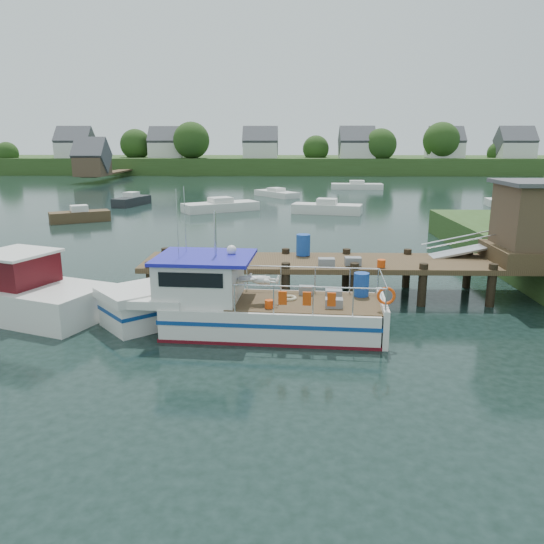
{
  "coord_description": "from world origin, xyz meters",
  "views": [
    {
      "loc": [
        -0.54,
        -20.09,
        5.93
      ],
      "look_at": [
        -1.0,
        -1.5,
        1.3
      ],
      "focal_mm": 35.0,
      "sensor_mm": 36.0,
      "label": 1
    }
  ],
  "objects_px": {
    "moored_rowboat": "(80,216)",
    "moored_far": "(357,186)",
    "dock": "(469,240)",
    "moored_c": "(523,202)",
    "moored_e": "(132,200)",
    "work_boat": "(0,291)",
    "moored_d": "(276,193)",
    "moored_b": "(327,208)",
    "lobster_boat": "(237,306)",
    "moored_a": "(221,206)"
  },
  "relations": [
    {
      "from": "lobster_boat",
      "to": "moored_d",
      "type": "relative_size",
      "value": 1.68
    },
    {
      "from": "dock",
      "to": "moored_d",
      "type": "xyz_separation_m",
      "value": [
        -8.01,
        37.54,
        -1.88
      ]
    },
    {
      "from": "dock",
      "to": "lobster_boat",
      "type": "relative_size",
      "value": 1.75
    },
    {
      "from": "moored_rowboat",
      "to": "moored_a",
      "type": "bearing_deg",
      "value": 33.9
    },
    {
      "from": "moored_e",
      "to": "moored_d",
      "type": "bearing_deg",
      "value": 37.79
    },
    {
      "from": "moored_far",
      "to": "dock",
      "type": "bearing_deg",
      "value": -104.56
    },
    {
      "from": "moored_b",
      "to": "moored_d",
      "type": "bearing_deg",
      "value": 86.56
    },
    {
      "from": "moored_b",
      "to": "moored_far",
      "type": "bearing_deg",
      "value": 55.03
    },
    {
      "from": "moored_c",
      "to": "moored_d",
      "type": "relative_size",
      "value": 1.19
    },
    {
      "from": "dock",
      "to": "moored_d",
      "type": "height_order",
      "value": "dock"
    },
    {
      "from": "moored_a",
      "to": "moored_b",
      "type": "relative_size",
      "value": 1.12
    },
    {
      "from": "moored_b",
      "to": "moored_d",
      "type": "height_order",
      "value": "moored_b"
    },
    {
      "from": "moored_c",
      "to": "moored_e",
      "type": "distance_m",
      "value": 36.49
    },
    {
      "from": "moored_far",
      "to": "moored_b",
      "type": "bearing_deg",
      "value": -115.62
    },
    {
      "from": "moored_c",
      "to": "work_boat",
      "type": "bearing_deg",
      "value": -119.01
    },
    {
      "from": "dock",
      "to": "lobster_boat",
      "type": "bearing_deg",
      "value": -154.68
    },
    {
      "from": "moored_a",
      "to": "work_boat",
      "type": "bearing_deg",
      "value": -110.12
    },
    {
      "from": "moored_far",
      "to": "moored_a",
      "type": "distance_m",
      "value": 26.13
    },
    {
      "from": "dock",
      "to": "moored_far",
      "type": "xyz_separation_m",
      "value": [
        1.92,
        47.04,
        -1.84
      ]
    },
    {
      "from": "moored_far",
      "to": "moored_c",
      "type": "height_order",
      "value": "moored_far"
    },
    {
      "from": "moored_far",
      "to": "moored_d",
      "type": "bearing_deg",
      "value": -148.49
    },
    {
      "from": "moored_a",
      "to": "moored_c",
      "type": "xyz_separation_m",
      "value": [
        27.65,
        4.32,
        -0.06
      ]
    },
    {
      "from": "dock",
      "to": "work_boat",
      "type": "relative_size",
      "value": 1.9
    },
    {
      "from": "moored_far",
      "to": "moored_b",
      "type": "height_order",
      "value": "moored_b"
    },
    {
      "from": "moored_b",
      "to": "moored_rowboat",
      "type": "bearing_deg",
      "value": 173.29
    },
    {
      "from": "work_boat",
      "to": "moored_d",
      "type": "xyz_separation_m",
      "value": [
        9.14,
        39.85,
        -0.38
      ]
    },
    {
      "from": "moored_rowboat",
      "to": "moored_d",
      "type": "bearing_deg",
      "value": 53.25
    },
    {
      "from": "moored_far",
      "to": "moored_b",
      "type": "relative_size",
      "value": 1.07
    },
    {
      "from": "moored_d",
      "to": "moored_e",
      "type": "height_order",
      "value": "moored_e"
    },
    {
      "from": "dock",
      "to": "moored_rowboat",
      "type": "relative_size",
      "value": 3.75
    },
    {
      "from": "lobster_boat",
      "to": "moored_e",
      "type": "xyz_separation_m",
      "value": [
        -12.87,
        33.39,
        -0.36
      ]
    },
    {
      "from": "work_boat",
      "to": "moored_d",
      "type": "height_order",
      "value": "work_boat"
    },
    {
      "from": "lobster_boat",
      "to": "moored_a",
      "type": "bearing_deg",
      "value": 102.28
    },
    {
      "from": "moored_c",
      "to": "lobster_boat",
      "type": "bearing_deg",
      "value": -108.81
    },
    {
      "from": "work_boat",
      "to": "moored_c",
      "type": "height_order",
      "value": "work_boat"
    },
    {
      "from": "moored_rowboat",
      "to": "moored_far",
      "type": "height_order",
      "value": "moored_rowboat"
    },
    {
      "from": "dock",
      "to": "moored_rowboat",
      "type": "distance_m",
      "value": 29.43
    },
    {
      "from": "dock",
      "to": "moored_far",
      "type": "bearing_deg",
      "value": 87.66
    },
    {
      "from": "moored_b",
      "to": "moored_d",
      "type": "relative_size",
      "value": 1.06
    },
    {
      "from": "moored_b",
      "to": "moored_c",
      "type": "relative_size",
      "value": 0.89
    },
    {
      "from": "moored_a",
      "to": "moored_b",
      "type": "bearing_deg",
      "value": -19.16
    },
    {
      "from": "moored_far",
      "to": "moored_e",
      "type": "relative_size",
      "value": 1.35
    },
    {
      "from": "lobster_boat",
      "to": "moored_d",
      "type": "distance_m",
      "value": 41.6
    },
    {
      "from": "moored_c",
      "to": "moored_e",
      "type": "xyz_separation_m",
      "value": [
        -36.48,
        -0.3,
        0.08
      ]
    },
    {
      "from": "moored_d",
      "to": "moored_a",
      "type": "bearing_deg",
      "value": -118.95
    },
    {
      "from": "moored_rowboat",
      "to": "dock",
      "type": "bearing_deg",
      "value": -39.18
    },
    {
      "from": "moored_rowboat",
      "to": "moored_far",
      "type": "bearing_deg",
      "value": 50.14
    },
    {
      "from": "moored_far",
      "to": "moored_rowboat",
      "type": "bearing_deg",
      "value": -143.16
    },
    {
      "from": "lobster_boat",
      "to": "moored_b",
      "type": "xyz_separation_m",
      "value": [
        4.99,
        28.04,
        -0.36
      ]
    },
    {
      "from": "work_boat",
      "to": "moored_d",
      "type": "bearing_deg",
      "value": 98.48
    }
  ]
}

